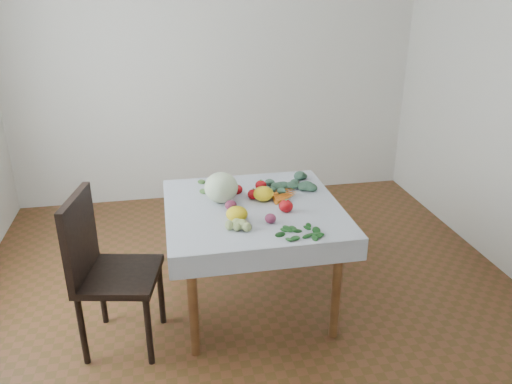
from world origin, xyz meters
The scene contains 19 objects.
ground centered at (0.00, 0.00, 0.00)m, with size 4.00×4.00×0.00m, color brown.
back_wall centered at (0.00, 2.00, 1.35)m, with size 4.00×0.04×2.70m, color silver.
table centered at (0.00, 0.00, 0.65)m, with size 1.00×1.00×0.75m.
tablecloth centered at (0.00, 0.00, 0.75)m, with size 1.12×1.12×0.01m, color white.
chair centered at (-0.95, -0.23, 0.57)m, with size 0.53×0.53×1.00m.
cabbage centered at (-0.19, 0.11, 0.86)m, with size 0.22×0.22×0.20m, color beige.
tomato_a centered at (-0.07, 0.21, 0.79)m, with size 0.08×0.08×0.07m, color #B10B11.
tomato_b centered at (0.10, 0.25, 0.79)m, with size 0.08×0.08×0.07m, color #B10B11.
tomato_c centered at (0.02, 0.11, 0.79)m, with size 0.08×0.08×0.07m, color #B10B11.
tomato_d centered at (0.19, -0.13, 0.80)m, with size 0.09×0.09×0.08m, color #B10B11.
heirloom_back centered at (0.08, 0.08, 0.80)m, with size 0.14×0.14×0.09m, color yellow.
heirloom_front centered at (-0.14, -0.20, 0.80)m, with size 0.13×0.13×0.09m, color yellow.
onion_a centered at (-0.15, -0.03, 0.79)m, with size 0.08×0.08×0.06m, color #531733.
onion_b centered at (0.06, -0.26, 0.79)m, with size 0.07×0.07×0.06m, color #531733.
tomatillo_cluster centered at (-0.15, -0.31, 0.78)m, with size 0.16×0.11×0.05m.
carrot_bunch centered at (0.23, 0.11, 0.77)m, with size 0.21×0.24×0.03m.
kale_bunch centered at (0.32, 0.27, 0.78)m, with size 0.38×0.30×0.05m.
basil_bunch centered at (0.19, -0.41, 0.76)m, with size 0.29×0.20×0.01m.
dill_bunch centered at (-0.20, 0.35, 0.77)m, with size 0.23×0.23×0.03m.
Camera 1 is at (-0.54, -2.89, 2.11)m, focal length 35.00 mm.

